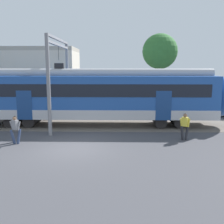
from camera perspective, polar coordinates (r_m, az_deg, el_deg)
ground_plane at (r=14.67m, az=-8.41°, el=-7.97°), size 160.00×160.00×0.00m
pedestrian_grey at (r=16.21m, az=-20.30°, el=-3.24°), size 0.66×0.53×1.67m
pedestrian_yellow at (r=16.67m, az=15.61°, el=-2.55°), size 0.67×0.53×1.67m
catenary_gantry at (r=20.34m, az=-11.46°, el=9.21°), size 0.24×6.64×6.53m
street_tree_right at (r=31.94m, az=10.38°, el=12.81°), size 4.10×4.10×8.31m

